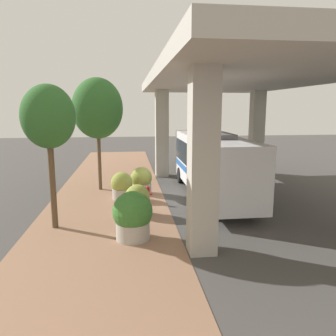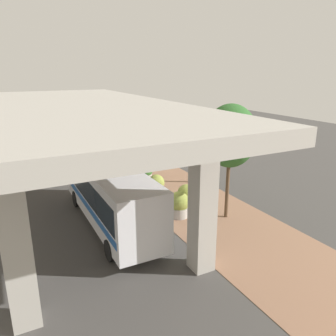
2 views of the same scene
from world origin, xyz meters
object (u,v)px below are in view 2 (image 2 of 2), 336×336
bus (109,191)px  fire_hydrant (161,199)px  planter_front (186,196)px  planter_back (156,185)px  planter_extra (179,205)px  street_tree_near (191,124)px  street_tree_far (230,136)px  planter_middle (143,171)px

bus → fire_hydrant: bearing=-164.9°
planter_front → planter_back: size_ratio=1.04×
planter_extra → street_tree_near: street_tree_near is taller
street_tree_near → street_tree_far: street_tree_far is taller
planter_front → street_tree_far: (-1.33, 2.32, 4.07)m
planter_back → planter_middle: bearing=-95.3°
bus → street_tree_near: size_ratio=1.77×
planter_back → street_tree_far: (-2.07, 5.11, 4.11)m
bus → planter_front: (-4.90, -0.01, -1.21)m
planter_extra → street_tree_near: bearing=-127.0°
fire_hydrant → street_tree_near: (-3.96, -3.00, 3.99)m
street_tree_near → planter_middle: bearing=-27.0°
planter_front → planter_back: bearing=-75.0°
planter_middle → planter_back: (0.26, 2.78, -0.21)m
fire_hydrant → planter_front: 1.65m
fire_hydrant → street_tree_near: size_ratio=0.16×
street_tree_far → bus: bearing=-20.4°
bus → planter_middle: size_ratio=5.55×
street_tree_far → planter_back: bearing=-67.9°
planter_extra → street_tree_near: (-3.75, -4.97, 3.70)m
street_tree_far → fire_hydrant: bearing=-51.2°
bus → street_tree_far: bearing=159.6°
planter_front → planter_middle: bearing=-85.0°
fire_hydrant → street_tree_far: 6.04m
planter_extra → street_tree_far: bearing=151.5°
fire_hydrant → planter_back: 1.92m
planter_back → street_tree_far: 6.87m
planter_back → planter_extra: (0.35, 3.79, 0.06)m
fire_hydrant → planter_middle: bearing=-100.1°
fire_hydrant → planter_extra: bearing=96.2°
planter_middle → planter_extra: (0.61, 6.57, -0.15)m
fire_hydrant → street_tree_near: 6.37m
bus → planter_extra: bus is taller
planter_middle → fire_hydrant: bearing=79.9°
planter_front → street_tree_near: (-2.65, -3.96, 3.72)m
planter_front → planter_back: 2.89m
planter_middle → street_tree_near: size_ratio=0.32×
planter_back → planter_extra: bearing=84.8°
bus → fire_hydrant: 4.00m
fire_hydrant → planter_extra: size_ratio=0.59×
fire_hydrant → street_tree_far: street_tree_far is taller
bus → planter_back: (-4.15, -2.79, -1.25)m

